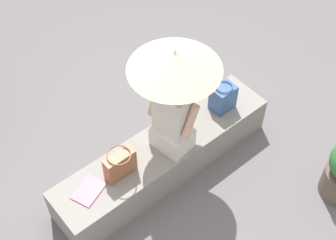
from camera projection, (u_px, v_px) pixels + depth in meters
ground_plane at (164, 169)px, 4.79m from camera, size 14.00×14.00×0.00m
stone_bench at (164, 157)px, 4.64m from camera, size 2.31×0.52×0.41m
person_seated at (172, 117)px, 4.19m from camera, size 0.33×0.49×0.90m
parasol at (175, 61)px, 3.83m from camera, size 0.80×0.80×1.07m
handbag_black at (223, 97)px, 4.68m from camera, size 0.23×0.18×0.30m
tote_bag_canvas at (120, 164)px, 4.16m from camera, size 0.29×0.22×0.28m
magazine at (89, 191)px, 4.14m from camera, size 0.33×0.29×0.01m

